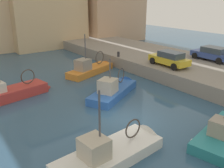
% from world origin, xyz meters
% --- Properties ---
extents(water_surface, '(80.00, 80.00, 0.00)m').
position_xyz_m(water_surface, '(0.00, 0.00, 0.00)').
color(water_surface, '#335675').
rests_on(water_surface, ground).
extents(quay_wall, '(9.00, 56.00, 1.20)m').
position_xyz_m(quay_wall, '(11.50, 0.00, 0.60)').
color(quay_wall, gray).
rests_on(quay_wall, ground).
extents(fishing_boat_white, '(6.52, 2.42, 4.69)m').
position_xyz_m(fishing_boat_white, '(-2.82, -2.79, 0.11)').
color(fishing_boat_white, white).
rests_on(fishing_boat_white, ground).
extents(fishing_boat_orange, '(6.55, 3.52, 4.83)m').
position_xyz_m(fishing_boat_orange, '(3.89, 9.93, 0.16)').
color(fishing_boat_orange, orange).
rests_on(fishing_boat_orange, ground).
extents(fishing_boat_red, '(6.53, 2.66, 4.88)m').
position_xyz_m(fishing_boat_red, '(-4.48, 8.02, 0.09)').
color(fishing_boat_red, '#BC3833').
rests_on(fishing_boat_red, ground).
extents(fishing_boat_blue, '(6.33, 4.41, 3.96)m').
position_xyz_m(fishing_boat_blue, '(2.22, 3.88, 0.14)').
color(fishing_boat_blue, '#2D60B7').
rests_on(fishing_boat_blue, ground).
extents(parked_car_blue, '(2.09, 4.15, 1.38)m').
position_xyz_m(parked_car_blue, '(14.17, 2.99, 1.91)').
color(parked_car_blue, '#334C9E').
rests_on(parked_car_blue, quay_wall).
extents(parked_car_yellow, '(1.91, 4.03, 1.39)m').
position_xyz_m(parked_car_yellow, '(8.89, 4.14, 1.91)').
color(parked_car_yellow, gold).
rests_on(parked_car_yellow, quay_wall).
extents(mooring_bollard_mid, '(0.28, 0.28, 0.55)m').
position_xyz_m(mooring_bollard_mid, '(7.35, 10.00, 1.48)').
color(mooring_bollard_mid, '#2D2D33').
rests_on(mooring_bollard_mid, quay_wall).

